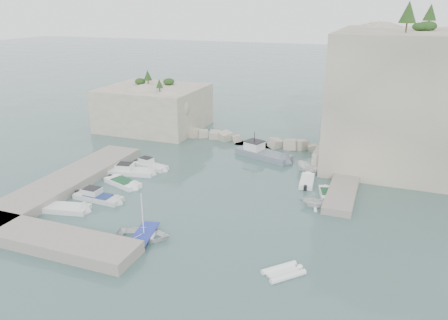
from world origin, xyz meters
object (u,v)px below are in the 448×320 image
(inflatable_dinghy, at_px, (283,274))
(tender_east_c, at_px, (307,183))
(motorboat_d, at_px, (99,200))
(tender_east_d, at_px, (312,173))
(tender_east_b, at_px, (326,196))
(rowboat, at_px, (144,239))
(motorboat_b, at_px, (132,174))
(motorboat_a, at_px, (151,168))
(motorboat_c, at_px, (123,185))
(motorboat_e, at_px, (67,211))
(tender_east_a, at_px, (314,207))
(work_boat, at_px, (263,157))

(inflatable_dinghy, bearing_deg, tender_east_c, 48.81)
(motorboat_d, relative_size, tender_east_d, 1.48)
(tender_east_b, distance_m, tender_east_d, 7.11)
(rowboat, relative_size, tender_east_c, 1.04)
(motorboat_b, bearing_deg, motorboat_a, 53.03)
(motorboat_c, height_order, motorboat_e, same)
(rowboat, bearing_deg, motorboat_d, 46.36)
(tender_east_a, relative_size, tender_east_d, 0.73)
(motorboat_e, height_order, tender_east_d, tender_east_d)
(tender_east_c, bearing_deg, tender_east_a, -168.19)
(motorboat_e, xyz_separation_m, tender_east_a, (23.71, 10.10, 0.00))
(motorboat_e, bearing_deg, rowboat, -23.01)
(motorboat_d, bearing_deg, motorboat_c, 91.12)
(motorboat_d, xyz_separation_m, tender_east_a, (22.24, 6.75, 0.00))
(motorboat_c, relative_size, motorboat_e, 1.05)
(motorboat_d, height_order, rowboat, motorboat_d)
(tender_east_c, bearing_deg, motorboat_c, 106.16)
(motorboat_b, bearing_deg, tender_east_c, 1.20)
(motorboat_b, bearing_deg, tender_east_a, -14.68)
(motorboat_c, distance_m, tender_east_b, 23.55)
(tender_east_d, bearing_deg, inflatable_dinghy, -164.76)
(motorboat_a, height_order, tender_east_a, tender_east_a)
(tender_east_b, height_order, tender_east_c, same)
(tender_east_b, bearing_deg, motorboat_d, 98.27)
(tender_east_b, bearing_deg, motorboat_c, 87.99)
(motorboat_a, bearing_deg, work_boat, 48.87)
(motorboat_c, relative_size, tender_east_d, 1.27)
(motorboat_a, distance_m, motorboat_e, 14.12)
(motorboat_c, xyz_separation_m, tender_east_b, (22.95, 5.27, 0.00))
(motorboat_d, xyz_separation_m, work_boat, (12.93, 19.86, 0.00))
(motorboat_a, relative_size, motorboat_d, 0.88)
(motorboat_c, height_order, motorboat_d, motorboat_d)
(inflatable_dinghy, height_order, tender_east_a, tender_east_a)
(motorboat_b, distance_m, work_boat, 18.17)
(motorboat_e, bearing_deg, motorboat_a, 71.05)
(motorboat_b, xyz_separation_m, tender_east_b, (23.92, 1.83, 0.00))
(motorboat_d, relative_size, motorboat_e, 1.22)
(inflatable_dinghy, relative_size, tender_east_a, 1.14)
(tender_east_c, relative_size, work_boat, 0.54)
(motorboat_c, xyz_separation_m, tender_east_a, (22.16, 2.14, 0.00))
(motorboat_e, relative_size, tender_east_a, 1.65)
(motorboat_b, height_order, rowboat, motorboat_b)
(tender_east_a, height_order, tender_east_c, tender_east_a)
(work_boat, bearing_deg, tender_east_d, -4.83)
(motorboat_d, relative_size, rowboat, 1.23)
(tender_east_d, bearing_deg, tender_east_a, -157.87)
(tender_east_d, bearing_deg, tender_east_c, -169.23)
(motorboat_c, distance_m, motorboat_d, 4.61)
(rowboat, xyz_separation_m, tender_east_b, (14.14, 15.33, 0.00))
(inflatable_dinghy, xyz_separation_m, tender_east_b, (0.98, 16.25, 0.00))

